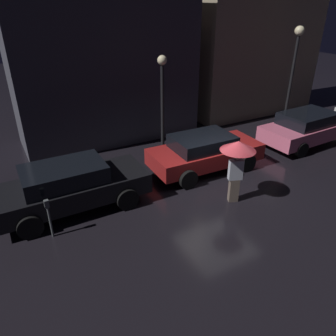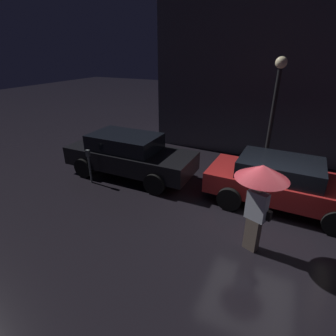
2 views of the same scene
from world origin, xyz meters
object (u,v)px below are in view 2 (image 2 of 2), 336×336
Objects in this scene: parked_car_black at (129,154)px; parking_meter at (89,163)px; street_lamp_near at (275,101)px; parked_car_red at (282,182)px; pedestrian_with_umbrella at (261,184)px.

parked_car_black is 3.87× the size of parking_meter.
parked_car_black is 1.15× the size of street_lamp_near.
parked_car_red is 2.05× the size of pedestrian_with_umbrella.
pedestrian_with_umbrella is 1.77× the size of parking_meter.
street_lamp_near is (5.23, 3.30, 1.88)m from parking_meter.
parking_meter is (-5.49, 1.00, -0.93)m from pedestrian_with_umbrella.
parked_car_black is 2.19× the size of pedestrian_with_umbrella.
pedestrian_with_umbrella reaches higher than parked_car_black.
street_lamp_near reaches higher than parking_meter.
street_lamp_near is (-0.68, 2.05, 1.87)m from parked_car_red.
parked_car_black reaches higher than parking_meter.
parked_car_red is at bearing 100.46° from pedestrian_with_umbrella.
parked_car_black is at bearing 51.60° from parking_meter.
street_lamp_near reaches higher than parked_car_red.
pedestrian_with_umbrella is at bearing -24.46° from parked_car_black.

